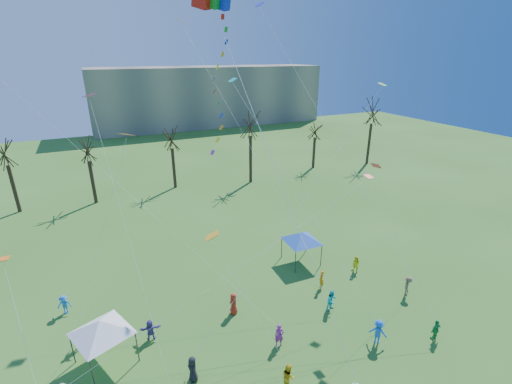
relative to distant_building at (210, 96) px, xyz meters
name	(u,v)px	position (x,y,z in m)	size (l,w,h in m)	color
distant_building	(210,96)	(0.00, 0.00, 0.00)	(60.00, 14.00, 15.00)	gray
bare_tree_row	(211,139)	(-15.18, -46.39, -0.46)	(71.27, 8.29, 11.13)	black
big_box_kite	(224,89)	(-23.87, -76.24, 9.17)	(3.08, 5.32, 20.55)	red
canopy_tent_white	(101,327)	(-31.71, -74.46, -4.72)	(4.06, 4.06, 3.28)	#3F3F44
canopy_tent_blue	(302,237)	(-14.36, -69.71, -4.87)	(4.14, 4.14, 3.11)	#3F3F44
festival_crowd	(246,334)	(-23.10, -76.87, -6.65)	(26.23, 14.31, 1.83)	red
small_kites_aloft	(210,130)	(-23.01, -70.95, 5.96)	(30.98, 19.14, 31.08)	orange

